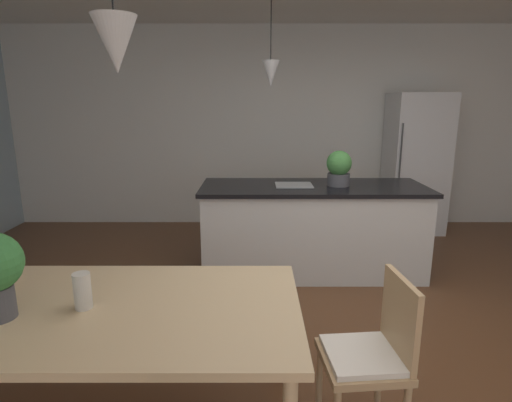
{
  "coord_description": "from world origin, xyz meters",
  "views": [
    {
      "loc": [
        -0.66,
        -2.62,
        1.7
      ],
      "look_at": [
        -0.66,
        -0.03,
        1.09
      ],
      "focal_mm": 29.21,
      "sensor_mm": 36.0,
      "label": 1
    }
  ],
  "objects": [
    {
      "name": "pendant_over_island_main",
      "position": [
        -0.52,
        1.41,
        1.96
      ],
      "size": [
        0.16,
        0.16,
        0.86
      ],
      "color": "black"
    },
    {
      "name": "pendant_over_table",
      "position": [
        -1.27,
        -0.69,
        1.95
      ],
      "size": [
        0.2,
        0.2,
        0.87
      ],
      "color": "black"
    },
    {
      "name": "ground_plane",
      "position": [
        0.0,
        0.0,
        -0.02
      ],
      "size": [
        10.0,
        8.4,
        0.04
      ],
      "primitive_type": "cube",
      "color": "brown"
    },
    {
      "name": "chair_kitchen_end",
      "position": [
        -0.07,
        -0.75,
        0.47
      ],
      "size": [
        0.43,
        0.43,
        0.87
      ],
      "color": "tan",
      "rests_on": "ground_plane"
    },
    {
      "name": "wall_back_kitchen",
      "position": [
        0.0,
        3.26,
        1.35
      ],
      "size": [
        10.0,
        0.12,
        2.7
      ],
      "primitive_type": "cube",
      "color": "white",
      "rests_on": "ground_plane"
    },
    {
      "name": "dining_table",
      "position": [
        -1.46,
        -0.76,
        0.67
      ],
      "size": [
        2.04,
        1.03,
        0.73
      ],
      "color": "#D1B284",
      "rests_on": "ground_plane"
    },
    {
      "name": "refrigerator",
      "position": [
        1.46,
        2.86,
        0.91
      ],
      "size": [
        0.72,
        0.67,
        1.82
      ],
      "color": "silver",
      "rests_on": "ground_plane"
    },
    {
      "name": "kitchen_island",
      "position": [
        -0.09,
        1.41,
        0.46
      ],
      "size": [
        2.21,
        0.83,
        0.91
      ],
      "color": "silver",
      "rests_on": "ground_plane"
    },
    {
      "name": "potted_plant_on_island",
      "position": [
        0.15,
        1.41,
        1.08
      ],
      "size": [
        0.24,
        0.24,
        0.34
      ],
      "color": "#4C4C51",
      "rests_on": "kitchen_island"
    },
    {
      "name": "vase_on_dining_table",
      "position": [
        -1.49,
        -0.78,
        0.82
      ],
      "size": [
        0.08,
        0.08,
        0.18
      ],
      "color": "silver",
      "rests_on": "dining_table"
    }
  ]
}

